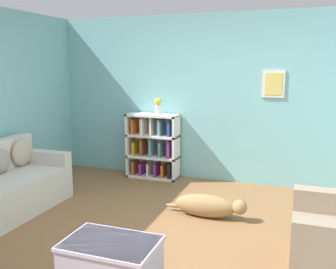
% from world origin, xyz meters
% --- Properties ---
extents(ground_plane, '(14.00, 14.00, 0.00)m').
position_xyz_m(ground_plane, '(0.00, 0.00, 0.00)').
color(ground_plane, brown).
extents(wall_back, '(5.60, 0.13, 2.60)m').
position_xyz_m(wall_back, '(0.00, 2.25, 1.30)').
color(wall_back, '#7AB7BC').
rests_on(wall_back, ground_plane).
extents(bookshelf, '(0.84, 0.34, 1.05)m').
position_xyz_m(bookshelf, '(-0.83, 2.03, 0.51)').
color(bookshelf, silver).
rests_on(bookshelf, ground_plane).
extents(coffee_table, '(0.77, 0.52, 0.41)m').
position_xyz_m(coffee_table, '(-0.00, -1.00, 0.22)').
color(coffee_table, '#BCB2D1').
rests_on(coffee_table, ground_plane).
extents(dog, '(1.03, 0.25, 0.28)m').
position_xyz_m(dog, '(0.41, 0.70, 0.14)').
color(dog, '#9E7A4C').
rests_on(dog, ground_plane).
extents(vase, '(0.11, 0.11, 0.26)m').
position_xyz_m(vase, '(-0.74, 2.01, 1.20)').
color(vase, silver).
rests_on(vase, bookshelf).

